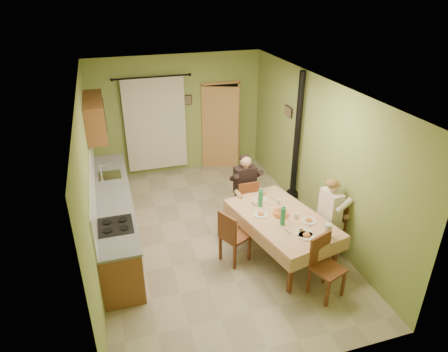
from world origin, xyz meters
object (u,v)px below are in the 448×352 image
object	(u,v)px
chair_far	(245,210)
man_far	(246,182)
chair_right	(329,236)
stove_flue	(295,160)
man_right	(332,207)
chair_left	(234,246)
dining_table	(281,236)
chair_near	(326,278)

from	to	relation	value
chair_far	man_far	size ratio (longest dim) A/B	0.69
chair_right	stove_flue	distance (m)	1.78
chair_right	man_far	size ratio (longest dim) A/B	0.67
chair_right	man_far	distance (m)	1.77
man_far	man_right	size ratio (longest dim) A/B	1.00
chair_left	dining_table	bearing A→B (deg)	58.57
chair_near	stove_flue	size ratio (longest dim) A/B	0.35
man_right	stove_flue	size ratio (longest dim) A/B	0.50
dining_table	man_far	size ratio (longest dim) A/B	1.55
chair_right	stove_flue	world-z (taller)	stove_flue
dining_table	chair_left	bearing A→B (deg)	162.40
dining_table	man_far	distance (m)	1.25
chair_far	stove_flue	distance (m)	1.44
chair_left	stove_flue	distance (m)	2.36
chair_right	man_far	world-z (taller)	man_far
chair_left	man_right	xyz separation A→B (m)	(1.65, -0.22, 0.59)
chair_left	man_right	bearing A→B (deg)	56.15
dining_table	stove_flue	bearing A→B (deg)	45.05
chair_far	man_far	xyz separation A→B (m)	(-0.00, 0.01, 0.59)
man_far	man_right	bearing A→B (deg)	-50.47
chair_near	stove_flue	bearing A→B (deg)	-125.04
dining_table	chair_left	world-z (taller)	chair_left
chair_right	chair_left	xyz separation A→B (m)	(-1.66, 0.21, 0.00)
chair_far	chair_near	size ratio (longest dim) A/B	0.98
stove_flue	chair_near	bearing A→B (deg)	-105.13
chair_far	chair_right	xyz separation A→B (m)	(1.10, -1.25, -0.00)
chair_left	chair_far	bearing A→B (deg)	124.90
chair_far	chair_right	bearing A→B (deg)	-49.83
dining_table	man_far	world-z (taller)	man_far
dining_table	chair_right	world-z (taller)	chair_right
dining_table	man_right	world-z (taller)	man_right
chair_right	man_far	bearing A→B (deg)	36.36
dining_table	man_far	bearing A→B (deg)	89.85
chair_near	man_right	size ratio (longest dim) A/B	0.70
chair_right	chair_near	bearing A→B (deg)	142.87
chair_right	man_right	distance (m)	0.59
dining_table	man_right	xyz separation A→B (m)	(0.84, -0.14, 0.50)
man_right	stove_flue	distance (m)	1.63
dining_table	chair_near	xyz separation A→B (m)	(0.24, -1.09, -0.09)
chair_near	man_far	world-z (taller)	man_far
chair_left	man_far	world-z (taller)	man_far
chair_right	stove_flue	size ratio (longest dim) A/B	0.33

